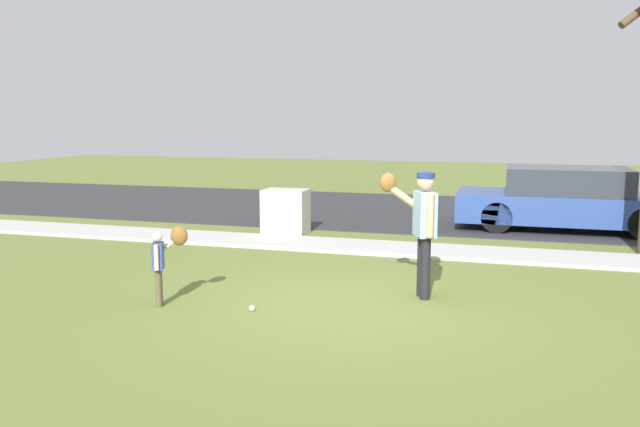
{
  "coord_description": "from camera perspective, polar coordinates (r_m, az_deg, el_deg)",
  "views": [
    {
      "loc": [
        1.88,
        -7.87,
        2.41
      ],
      "look_at": [
        -0.76,
        1.15,
        1.0
      ],
      "focal_mm": 36.36,
      "sensor_mm": 36.0,
      "label": 1
    }
  ],
  "objects": [
    {
      "name": "baseball",
      "position": [
        8.22,
        -6.01,
        -8.3
      ],
      "size": [
        0.07,
        0.07,
        0.07
      ],
      "primitive_type": "sphere",
      "color": "white",
      "rests_on": "ground"
    },
    {
      "name": "road_surface",
      "position": [
        16.75,
        9.73,
        0.16
      ],
      "size": [
        36.0,
        6.8,
        0.02
      ],
      "primitive_type": "cube",
      "color": "#2D2D30",
      "rests_on": "ground"
    },
    {
      "name": "sidewalk_strip",
      "position": [
        11.86,
        6.9,
        -3.11
      ],
      "size": [
        36.0,
        1.2,
        0.06
      ],
      "primitive_type": "cube",
      "color": "#B2B2AD",
      "rests_on": "ground"
    },
    {
      "name": "ground_plane",
      "position": [
        11.77,
        6.81,
        -3.35
      ],
      "size": [
        48.0,
        48.0,
        0.0
      ],
      "primitive_type": "plane",
      "color": "olive"
    },
    {
      "name": "utility_cabinet",
      "position": [
        13.4,
        -3.04,
        0.16
      ],
      "size": [
        0.9,
        0.63,
        0.92
      ],
      "primitive_type": "cube",
      "color": "beige",
      "rests_on": "ground"
    },
    {
      "name": "person_adult",
      "position": [
        8.67,
        8.91,
        -0.58
      ],
      "size": [
        0.82,
        0.56,
        1.68
      ],
      "rotation": [
        0.0,
        0.0,
        -2.74
      ],
      "color": "black",
      "rests_on": "ground"
    },
    {
      "name": "parked_wagon_blue",
      "position": [
        14.71,
        20.84,
        1.14
      ],
      "size": [
        4.5,
        1.8,
        1.33
      ],
      "rotation": [
        0.0,
        0.0,
        3.14
      ],
      "color": "#2D478C",
      "rests_on": "road_surface"
    },
    {
      "name": "person_child",
      "position": [
        8.52,
        -13.52,
        -3.54
      ],
      "size": [
        0.42,
        0.5,
        1.02
      ],
      "rotation": [
        0.0,
        0.0,
        0.4
      ],
      "color": "brown",
      "rests_on": "ground"
    }
  ]
}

